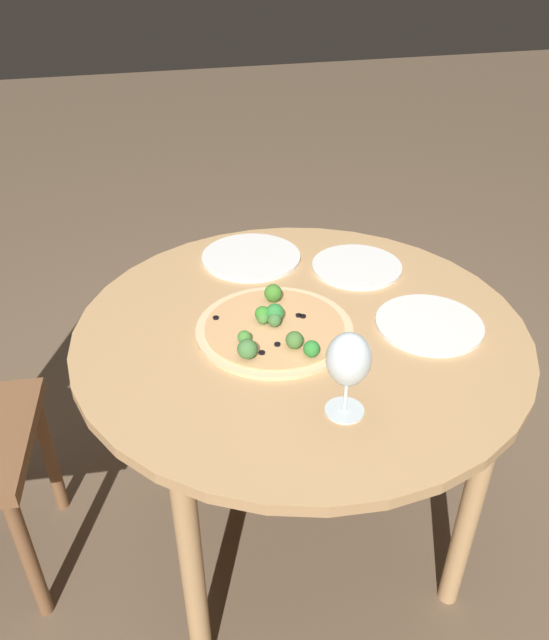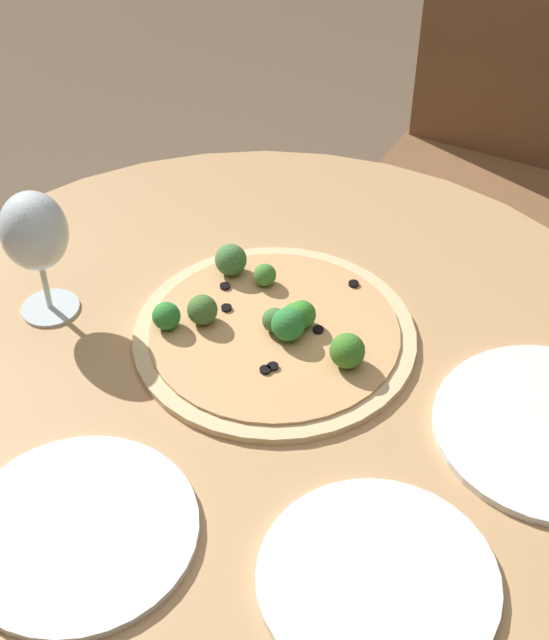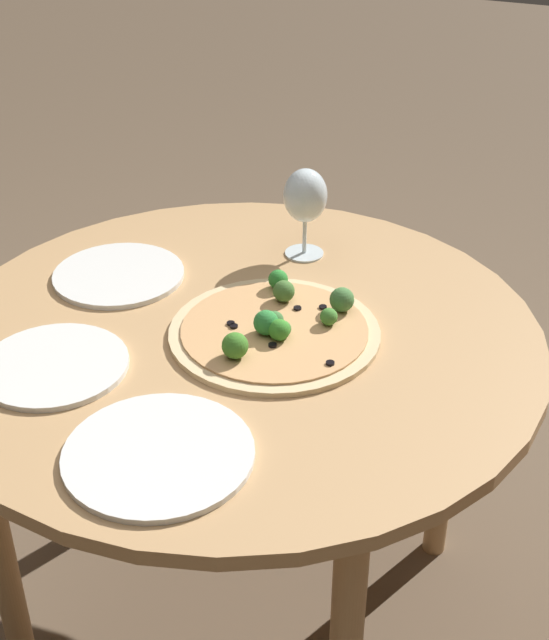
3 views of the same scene
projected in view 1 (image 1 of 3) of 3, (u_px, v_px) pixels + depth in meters
ground_plane at (295, 522)px, 1.83m from camera, size 12.00×12.00×0.00m
dining_table at (300, 353)px, 1.49m from camera, size 1.04×1.04×0.70m
pizza at (274, 327)px, 1.41m from camera, size 0.36×0.36×0.06m
wine_glass at (348, 361)px, 1.13m from camera, size 0.08×0.08×0.18m
plate_near at (429, 324)px, 1.44m from camera, size 0.25×0.25×0.01m
plate_far at (357, 266)px, 1.66m from camera, size 0.24×0.24×0.01m
plate_side at (251, 257)px, 1.71m from camera, size 0.27×0.27×0.01m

